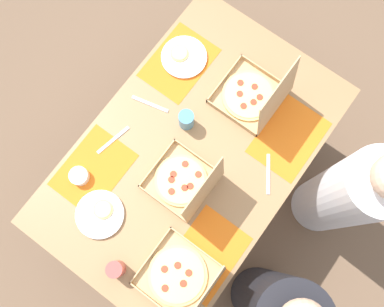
# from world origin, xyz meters

# --- Properties ---
(ground_plane) EXTENTS (6.00, 6.00, 0.00)m
(ground_plane) POSITION_xyz_m (0.00, 0.00, 0.00)
(ground_plane) COLOR brown
(dining_table) EXTENTS (1.48, 0.95, 0.75)m
(dining_table) POSITION_xyz_m (0.00, 0.00, 0.64)
(dining_table) COLOR #3F3328
(dining_table) RESTS_ON ground_plane
(placemat_near_left) EXTENTS (0.36, 0.26, 0.00)m
(placemat_near_left) POSITION_xyz_m (-0.33, -0.32, 0.75)
(placemat_near_left) COLOR orange
(placemat_near_left) RESTS_ON dining_table
(placemat_near_right) EXTENTS (0.36, 0.26, 0.00)m
(placemat_near_right) POSITION_xyz_m (0.33, -0.32, 0.75)
(placemat_near_right) COLOR orange
(placemat_near_right) RESTS_ON dining_table
(placemat_far_left) EXTENTS (0.36, 0.26, 0.00)m
(placemat_far_left) POSITION_xyz_m (-0.33, 0.32, 0.75)
(placemat_far_left) COLOR orange
(placemat_far_left) RESTS_ON dining_table
(placemat_far_right) EXTENTS (0.36, 0.26, 0.00)m
(placemat_far_right) POSITION_xyz_m (0.33, 0.32, 0.75)
(placemat_far_right) COLOR orange
(placemat_far_right) RESTS_ON dining_table
(pizza_box_corner_left) EXTENTS (0.29, 0.30, 0.33)m
(pizza_box_corner_left) POSITION_xyz_m (-0.39, 0.08, 0.80)
(pizza_box_corner_left) COLOR tan
(pizza_box_corner_left) RESTS_ON dining_table
(pizza_box_edge_far) EXTENTS (0.30, 0.30, 0.33)m
(pizza_box_edge_far) POSITION_xyz_m (0.48, 0.30, 0.80)
(pizza_box_edge_far) COLOR tan
(pizza_box_edge_far) RESTS_ON dining_table
(pizza_box_center) EXTENTS (0.28, 0.28, 0.31)m
(pizza_box_center) POSITION_xyz_m (0.13, 0.06, 0.80)
(pizza_box_center) COLOR tan
(pizza_box_center) RESTS_ON dining_table
(plate_middle) EXTENTS (0.22, 0.22, 0.03)m
(plate_middle) POSITION_xyz_m (0.47, -0.17, 0.76)
(plate_middle) COLOR white
(plate_middle) RESTS_ON dining_table
(plate_near_right) EXTENTS (0.23, 0.23, 0.03)m
(plate_near_right) POSITION_xyz_m (-0.37, -0.32, 0.76)
(plate_near_right) COLOR white
(plate_near_right) RESTS_ON dining_table
(cup_red) EXTENTS (0.07, 0.07, 0.11)m
(cup_red) POSITION_xyz_m (0.61, 0.05, 0.80)
(cup_red) COLOR #BF4742
(cup_red) RESTS_ON dining_table
(cup_clear_left) EXTENTS (0.07, 0.07, 0.10)m
(cup_clear_left) POSITION_xyz_m (-0.10, -0.11, 0.80)
(cup_clear_left) COLOR teal
(cup_clear_left) RESTS_ON dining_table
(condiment_bowl) EXTENTS (0.09, 0.09, 0.05)m
(condiment_bowl) POSITION_xyz_m (0.40, -0.35, 0.77)
(condiment_bowl) COLOR white
(condiment_bowl) RESTS_ON dining_table
(fork_by_far_left) EXTENTS (0.17, 0.12, 0.00)m
(fork_by_far_left) POSITION_xyz_m (-0.13, 0.34, 0.75)
(fork_by_far_left) COLOR #B7B7BC
(fork_by_far_left) RESTS_ON dining_table
(fork_by_near_right) EXTENTS (0.19, 0.06, 0.00)m
(fork_by_near_right) POSITION_xyz_m (0.17, -0.34, 0.75)
(fork_by_near_right) COLOR #B7B7BC
(fork_by_near_right) RESTS_ON dining_table
(fork_by_near_left) EXTENTS (0.06, 0.19, 0.00)m
(fork_by_near_left) POSITION_xyz_m (-0.08, -0.31, 0.75)
(fork_by_near_left) COLOR #B7B7BC
(fork_by_near_left) RESTS_ON dining_table
(diner_left_seat) EXTENTS (0.32, 0.32, 1.16)m
(diner_left_seat) POSITION_xyz_m (-0.33, 0.73, 0.52)
(diner_left_seat) COLOR white
(diner_left_seat) RESTS_ON ground_plane
(diner_right_seat) EXTENTS (0.32, 0.32, 1.19)m
(diner_right_seat) POSITION_xyz_m (0.33, 0.73, 0.53)
(diner_right_seat) COLOR black
(diner_right_seat) RESTS_ON ground_plane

